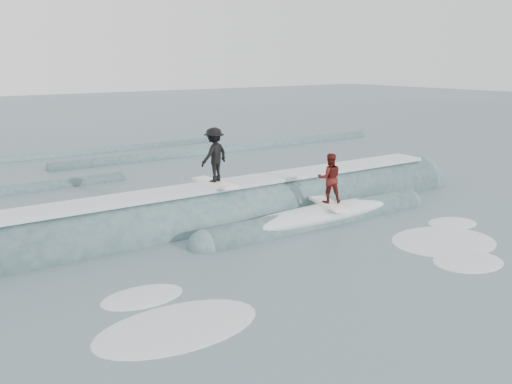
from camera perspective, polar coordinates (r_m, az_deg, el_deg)
ground at (r=16.18m, az=9.25°, el=-6.73°), size 160.00×160.00×0.00m
breaking_wave at (r=20.08m, az=-0.65°, el=-2.48°), size 21.50×4.03×2.50m
surfer_black at (r=19.16m, az=-4.20°, el=3.55°), size 1.33×2.02×1.92m
surfer_red at (r=19.51m, az=7.36°, el=1.12°), size 1.05×2.07×1.80m
whitewater at (r=16.10m, az=11.92°, el=-6.95°), size 13.95×4.46×0.10m
far_swells at (r=30.50m, az=-16.19°, el=2.37°), size 41.75×8.65×0.80m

